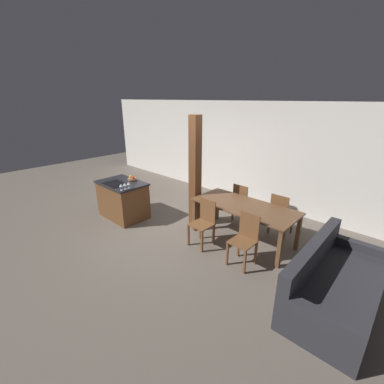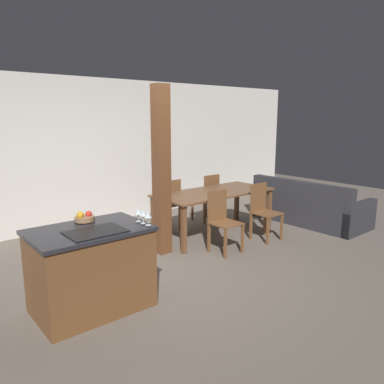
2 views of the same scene
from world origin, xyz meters
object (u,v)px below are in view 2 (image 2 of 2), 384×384
at_px(wine_glass_middle, 143,213).
at_px(couch, 309,208).
at_px(fruit_bowl, 84,218).
at_px(dining_chair_near_right, 263,210).
at_px(dining_chair_far_right, 208,197).
at_px(dining_table, 214,197).
at_px(dining_chair_far_left, 168,204).
at_px(kitchen_island, 91,269).
at_px(wine_glass_near, 148,215).
at_px(timber_post, 161,172).
at_px(wine_glass_far, 138,212).
at_px(dining_chair_near_left, 222,220).

relative_size(wine_glass_middle, couch, 0.07).
distance_m(fruit_bowl, dining_chair_near_right, 3.16).
relative_size(fruit_bowl, dining_chair_far_right, 0.23).
bearing_deg(fruit_bowl, dining_table, 16.81).
distance_m(dining_table, dining_chair_far_left, 0.85).
distance_m(kitchen_island, wine_glass_near, 0.82).
distance_m(kitchen_island, dining_chair_near_right, 3.22).
xyz_separation_m(dining_chair_near_right, dining_chair_far_left, (-0.94, 1.38, 0.00)).
xyz_separation_m(dining_table, dining_chair_far_right, (0.47, 0.69, -0.18)).
xyz_separation_m(wine_glass_near, dining_chair_near_right, (2.69, 0.70, -0.52)).
height_order(kitchen_island, dining_chair_far_right, dining_chair_far_right).
distance_m(dining_chair_near_right, couch, 1.46).
relative_size(wine_glass_middle, timber_post, 0.06).
relative_size(wine_glass_far, dining_chair_near_left, 0.16).
height_order(wine_glass_far, timber_post, timber_post).
xyz_separation_m(wine_glass_near, dining_table, (2.22, 1.39, -0.34)).
xyz_separation_m(wine_glass_middle, timber_post, (1.03, 1.13, 0.22)).
bearing_deg(wine_glass_middle, wine_glass_near, -90.00).
distance_m(kitchen_island, timber_post, 1.95).
height_order(wine_glass_middle, wine_glass_far, same).
relative_size(wine_glass_near, dining_table, 0.07).
bearing_deg(dining_chair_near_left, couch, 1.89).
height_order(wine_glass_near, dining_chair_far_left, wine_glass_near).
distance_m(couch, timber_post, 3.28).
height_order(dining_table, dining_chair_far_left, dining_chair_far_left).
bearing_deg(timber_post, dining_chair_near_right, -17.84).
relative_size(kitchen_island, wine_glass_middle, 8.14).
bearing_deg(timber_post, dining_chair_far_right, 27.05).
relative_size(dining_table, dining_chair_near_right, 2.25).
bearing_deg(couch, kitchen_island, 95.00).
bearing_deg(wine_glass_near, dining_chair_near_left, 21.66).
height_order(wine_glass_middle, timber_post, timber_post).
distance_m(dining_chair_far_left, timber_post, 1.34).
relative_size(wine_glass_middle, dining_chair_far_left, 0.16).
height_order(wine_glass_middle, dining_chair_far_left, wine_glass_middle).
bearing_deg(fruit_bowl, kitchen_island, -104.94).
bearing_deg(kitchen_island, dining_chair_far_left, 37.83).
height_order(dining_chair_near_left, timber_post, timber_post).
xyz_separation_m(wine_glass_middle, dining_chair_near_left, (1.75, 0.60, -0.52)).
xyz_separation_m(wine_glass_far, dining_table, (2.22, 1.20, -0.34)).
bearing_deg(dining_table, timber_post, -172.50).
xyz_separation_m(wine_glass_near, timber_post, (1.03, 1.23, 0.22)).
height_order(dining_chair_near_right, couch, dining_chair_near_right).
bearing_deg(dining_chair_near_left, dining_table, 55.85).
relative_size(wine_glass_far, dining_chair_near_right, 0.16).
height_order(wine_glass_middle, dining_table, wine_glass_middle).
xyz_separation_m(wine_glass_middle, dining_chair_near_right, (2.69, 0.60, -0.52)).
height_order(dining_table, timber_post, timber_post).
bearing_deg(couch, dining_chair_far_left, 60.74).
relative_size(wine_glass_far, dining_chair_far_right, 0.16).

